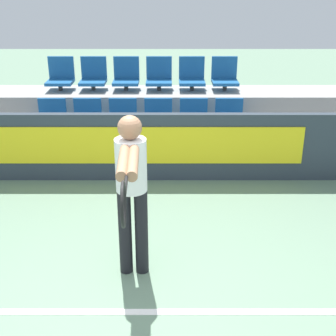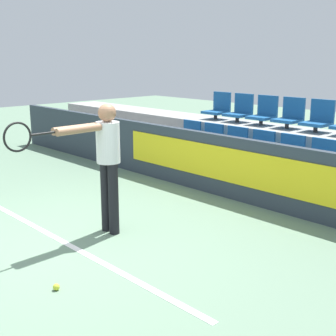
# 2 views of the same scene
# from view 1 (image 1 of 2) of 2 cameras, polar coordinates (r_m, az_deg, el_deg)

# --- Properties ---
(ground_plane) EXTENTS (30.00, 30.00, 0.00)m
(ground_plane) POSITION_cam_1_polar(r_m,az_deg,el_deg) (4.34, -5.78, -18.01)
(ground_plane) COLOR slate
(court_baseline) EXTENTS (4.84, 0.08, 0.01)m
(court_baseline) POSITION_cam_1_polar(r_m,az_deg,el_deg) (4.42, -5.64, -17.04)
(court_baseline) COLOR white
(court_baseline) RESTS_ON ground
(barrier_wall) EXTENTS (12.59, 0.14, 0.99)m
(barrier_wall) POSITION_cam_1_polar(r_m,az_deg,el_deg) (6.70, -3.48, 2.58)
(barrier_wall) COLOR #2D3842
(barrier_wall) RESTS_ON ground
(bleacher_tier_front) EXTENTS (12.19, 0.85, 0.49)m
(bleacher_tier_front) POSITION_cam_1_polar(r_m,az_deg,el_deg) (7.26, -3.22, 2.13)
(bleacher_tier_front) COLOR #9E9E99
(bleacher_tier_front) RESTS_ON ground
(bleacher_tier_middle) EXTENTS (12.19, 0.85, 0.98)m
(bleacher_tier_middle) POSITION_cam_1_polar(r_m,az_deg,el_deg) (7.99, -2.93, 5.96)
(bleacher_tier_middle) COLOR #9E9E99
(bleacher_tier_middle) RESTS_ON ground
(stadium_chair_0) EXTENTS (0.42, 0.41, 0.53)m
(stadium_chair_0) POSITION_cam_1_polar(r_m,az_deg,el_deg) (7.43, -13.88, 5.73)
(stadium_chair_0) COLOR #333333
(stadium_chair_0) RESTS_ON bleacher_tier_front
(stadium_chair_1) EXTENTS (0.42, 0.41, 0.53)m
(stadium_chair_1) POSITION_cam_1_polar(r_m,az_deg,el_deg) (7.32, -9.70, 5.81)
(stadium_chair_1) COLOR #333333
(stadium_chair_1) RESTS_ON bleacher_tier_front
(stadium_chair_2) EXTENTS (0.42, 0.41, 0.53)m
(stadium_chair_2) POSITION_cam_1_polar(r_m,az_deg,el_deg) (7.24, -5.42, 5.86)
(stadium_chair_2) COLOR #333333
(stadium_chair_2) RESTS_ON bleacher_tier_front
(stadium_chair_3) EXTENTS (0.42, 0.41, 0.53)m
(stadium_chair_3) POSITION_cam_1_polar(r_m,az_deg,el_deg) (7.21, -1.08, 5.89)
(stadium_chair_3) COLOR #333333
(stadium_chair_3) RESTS_ON bleacher_tier_front
(stadium_chair_4) EXTENTS (0.42, 0.41, 0.53)m
(stadium_chair_4) POSITION_cam_1_polar(r_m,az_deg,el_deg) (7.22, 3.28, 5.88)
(stadium_chair_4) COLOR #333333
(stadium_chair_4) RESTS_ON bleacher_tier_front
(stadium_chair_5) EXTENTS (0.42, 0.41, 0.53)m
(stadium_chair_5) POSITION_cam_1_polar(r_m,az_deg,el_deg) (7.27, 7.60, 5.83)
(stadium_chair_5) COLOR #333333
(stadium_chair_5) RESTS_ON bleacher_tier_front
(stadium_chair_6) EXTENTS (0.42, 0.41, 0.53)m
(stadium_chair_6) POSITION_cam_1_polar(r_m,az_deg,el_deg) (8.11, -12.84, 10.84)
(stadium_chair_6) COLOR #333333
(stadium_chair_6) RESTS_ON bleacher_tier_middle
(stadium_chair_7) EXTENTS (0.42, 0.41, 0.53)m
(stadium_chair_7) POSITION_cam_1_polar(r_m,az_deg,el_deg) (8.01, -8.96, 10.98)
(stadium_chair_7) COLOR #333333
(stadium_chair_7) RESTS_ON bleacher_tier_middle
(stadium_chair_8) EXTENTS (0.42, 0.41, 0.53)m
(stadium_chair_8) POSITION_cam_1_polar(r_m,az_deg,el_deg) (7.94, -5.00, 11.07)
(stadium_chair_8) COLOR #333333
(stadium_chair_8) RESTS_ON bleacher_tier_middle
(stadium_chair_9) EXTENTS (0.42, 0.41, 0.53)m
(stadium_chair_9) POSITION_cam_1_polar(r_m,az_deg,el_deg) (7.91, -0.98, 11.11)
(stadium_chair_9) COLOR #333333
(stadium_chair_9) RESTS_ON bleacher_tier_middle
(stadium_chair_10) EXTENTS (0.42, 0.41, 0.53)m
(stadium_chair_10) POSITION_cam_1_polar(r_m,az_deg,el_deg) (7.92, 3.05, 11.09)
(stadium_chair_10) COLOR #333333
(stadium_chair_10) RESTS_ON bleacher_tier_middle
(stadium_chair_11) EXTENTS (0.42, 0.41, 0.53)m
(stadium_chair_11) POSITION_cam_1_polar(r_m,az_deg,el_deg) (7.97, 7.04, 11.02)
(stadium_chair_11) COLOR #333333
(stadium_chair_11) RESTS_ON bleacher_tier_middle
(tennis_player) EXTENTS (0.30, 1.50, 1.65)m
(tennis_player) POSITION_cam_1_polar(r_m,az_deg,el_deg) (4.33, -4.40, -1.94)
(tennis_player) COLOR black
(tennis_player) RESTS_ON ground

